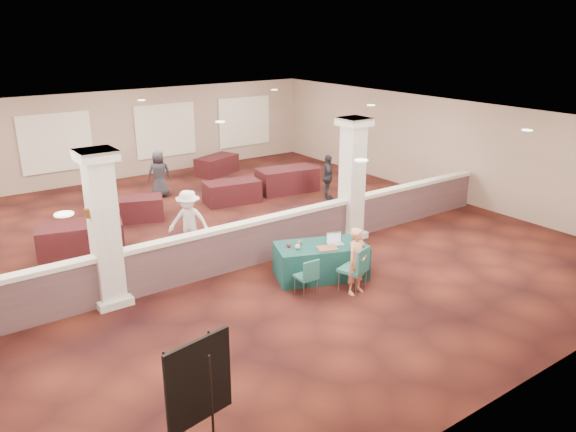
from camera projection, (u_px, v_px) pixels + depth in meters
ground at (225, 244)px, 14.61m from camera, size 16.00×16.00×0.00m
wall_back at (113, 136)px, 20.24m from camera, size 16.00×0.04×3.20m
wall_front at (501, 309)px, 7.94m from camera, size 16.00×0.04×3.20m
wall_right at (435, 146)px, 18.50m from camera, size 0.04×16.00×3.20m
ceiling at (220, 121)px, 13.57m from camera, size 16.00×16.00×0.02m
partition_wall at (256, 241)px, 13.27m from camera, size 15.60×0.28×1.10m
column_left at (104, 228)px, 10.99m from camera, size 0.72×0.72×3.20m
column_right at (352, 178)px, 14.58m from camera, size 0.72×0.72×3.20m
sconce_left at (87, 213)px, 10.72m from camera, size 0.12×0.12×0.18m
sconce_right at (116, 208)px, 11.03m from camera, size 0.12×0.12×0.18m
near_table at (321, 261)px, 12.61m from camera, size 2.23×1.66×0.77m
conf_chair_main at (357, 266)px, 11.80m from camera, size 0.65×0.65×1.02m
conf_chair_side at (308, 274)px, 11.68m from camera, size 0.43×0.43×0.82m
easel_board at (199, 382)px, 7.18m from camera, size 0.99×0.56×1.70m
woman at (357, 261)px, 11.72m from camera, size 0.57×0.42×1.46m
far_table_front_left at (81, 239)px, 13.81m from camera, size 2.19×1.47×0.81m
far_table_front_center at (232, 192)px, 17.89m from camera, size 1.86×1.15×0.71m
far_table_front_right at (287, 180)px, 19.06m from camera, size 2.14×1.31×0.81m
far_table_back_center at (133, 209)px, 16.29m from camera, size 1.85×1.37×0.68m
far_table_back_right at (217, 165)px, 21.34m from camera, size 1.87×1.39×0.68m
attendee_b at (189, 222)px, 13.80m from camera, size 1.08×1.05×1.62m
attendee_c at (328, 177)px, 18.10m from camera, size 0.81×0.96×1.48m
attendee_d at (159, 174)px, 18.37m from camera, size 0.86×0.66×1.55m
laptop_base at (335, 244)px, 12.50m from camera, size 0.41×0.35×0.02m
laptop_screen at (334, 237)px, 12.57m from camera, size 0.33×0.14×0.23m
screen_glow at (334, 238)px, 12.57m from camera, size 0.30×0.12×0.20m
knitting at (327, 248)px, 12.25m from camera, size 0.51×0.45×0.03m
yarn_cream at (297, 247)px, 12.23m from camera, size 0.12×0.12×0.12m
yarn_red at (289, 245)px, 12.34m from camera, size 0.11×0.11×0.11m
yarn_grey at (299, 243)px, 12.47m from camera, size 0.11×0.11×0.11m
scissors at (355, 247)px, 12.37m from camera, size 0.13×0.08×0.01m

